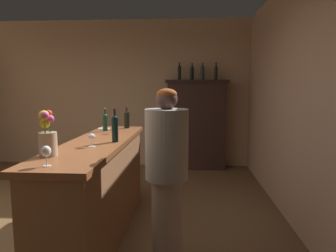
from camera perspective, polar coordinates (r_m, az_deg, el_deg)
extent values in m
plane|color=brown|center=(3.57, -22.24, -19.10)|extent=(8.21, 8.21, 0.00)
cube|color=tan|center=(6.25, -9.76, 5.94)|extent=(5.38, 0.12, 2.85)
cube|color=tan|center=(3.10, 27.03, 4.10)|extent=(0.12, 6.44, 2.85)
cube|color=#8F5E3B|center=(3.31, -12.74, -11.82)|extent=(0.50, 2.24, 0.96)
cube|color=brown|center=(3.18, -12.99, -3.18)|extent=(0.57, 2.33, 0.05)
cube|color=#311F1A|center=(5.84, 5.34, 0.24)|extent=(1.09, 0.31, 1.69)
cube|color=black|center=(5.80, 5.44, 8.25)|extent=(1.17, 0.37, 0.06)
cylinder|color=#153725|center=(3.89, -11.59, 0.45)|extent=(0.06, 0.06, 0.18)
sphere|color=#153725|center=(3.88, -11.63, 1.79)|extent=(0.06, 0.06, 0.06)
cylinder|color=#153725|center=(3.87, -11.64, 2.44)|extent=(0.02, 0.02, 0.09)
cylinder|color=gold|center=(3.87, -11.66, 3.21)|extent=(0.02, 0.02, 0.02)
cylinder|color=black|center=(4.10, -7.68, 0.96)|extent=(0.07, 0.07, 0.19)
sphere|color=black|center=(4.09, -7.70, 2.31)|extent=(0.07, 0.07, 0.07)
cylinder|color=black|center=(4.09, -7.71, 2.85)|extent=(0.02, 0.02, 0.08)
cylinder|color=#AB1B29|center=(4.09, -7.72, 3.49)|extent=(0.03, 0.03, 0.02)
cylinder|color=black|center=(3.07, -9.83, -0.80)|extent=(0.06, 0.06, 0.23)
sphere|color=black|center=(3.06, -9.87, 1.35)|extent=(0.06, 0.06, 0.06)
cylinder|color=black|center=(3.05, -9.89, 2.20)|extent=(0.02, 0.02, 0.09)
cylinder|color=red|center=(3.05, -9.91, 3.19)|extent=(0.03, 0.03, 0.02)
cylinder|color=white|center=(3.69, -9.84, -1.26)|extent=(0.06, 0.06, 0.00)
cylinder|color=white|center=(3.68, -9.85, -0.70)|extent=(0.01, 0.01, 0.07)
ellipsoid|color=white|center=(3.68, -9.87, 0.30)|extent=(0.06, 0.06, 0.06)
cylinder|color=white|center=(2.88, -13.93, -3.72)|extent=(0.07, 0.07, 0.00)
cylinder|color=white|center=(2.88, -13.95, -3.08)|extent=(0.01, 0.01, 0.06)
ellipsoid|color=white|center=(2.87, -13.99, -1.92)|extent=(0.06, 0.06, 0.06)
cylinder|color=white|center=(2.28, -21.60, -6.90)|extent=(0.06, 0.06, 0.00)
cylinder|color=white|center=(2.27, -21.64, -6.07)|extent=(0.01, 0.01, 0.06)
ellipsoid|color=white|center=(2.26, -21.72, -4.36)|extent=(0.07, 0.07, 0.08)
cylinder|color=tan|center=(2.58, -21.41, -3.18)|extent=(0.14, 0.14, 0.19)
cylinder|color=#38602D|center=(2.56, -20.97, -0.77)|extent=(0.01, 0.01, 0.18)
sphere|color=#C95082|center=(2.55, -21.06, 1.24)|extent=(0.06, 0.06, 0.06)
cylinder|color=#38602D|center=(2.59, -21.18, -0.25)|extent=(0.01, 0.01, 0.22)
sphere|color=red|center=(2.57, -21.29, 2.20)|extent=(0.05, 0.05, 0.05)
cylinder|color=#38602D|center=(2.60, -21.82, -1.09)|extent=(0.01, 0.01, 0.15)
sphere|color=yellow|center=(2.59, -21.89, 0.50)|extent=(0.08, 0.08, 0.08)
cylinder|color=#38602D|center=(2.56, -21.98, -0.52)|extent=(0.01, 0.01, 0.21)
sphere|color=gold|center=(2.55, -22.09, 1.79)|extent=(0.08, 0.08, 0.08)
cylinder|color=#38602D|center=(2.51, -21.79, -0.60)|extent=(0.01, 0.01, 0.21)
sphere|color=#D5547B|center=(2.49, -21.91, 1.83)|extent=(0.06, 0.06, 0.06)
cylinder|color=white|center=(4.08, -11.86, -0.46)|extent=(0.16, 0.16, 0.01)
cylinder|color=black|center=(5.81, 2.13, 9.73)|extent=(0.06, 0.06, 0.23)
sphere|color=black|center=(5.81, 2.14, 10.89)|extent=(0.06, 0.06, 0.06)
cylinder|color=black|center=(5.82, 2.14, 11.24)|extent=(0.02, 0.02, 0.07)
cylinder|color=red|center=(5.82, 2.14, 11.67)|extent=(0.03, 0.03, 0.02)
cylinder|color=black|center=(5.81, 4.48, 9.65)|extent=(0.07, 0.07, 0.22)
sphere|color=black|center=(5.81, 4.49, 10.73)|extent=(0.07, 0.07, 0.07)
cylinder|color=black|center=(5.81, 4.49, 11.18)|extent=(0.02, 0.02, 0.09)
cylinder|color=gold|center=(5.82, 4.50, 11.70)|extent=(0.03, 0.03, 0.02)
cylinder|color=#232A32|center=(5.81, 6.44, 9.65)|extent=(0.07, 0.07, 0.23)
sphere|color=#232A32|center=(5.82, 6.45, 10.77)|extent=(0.07, 0.07, 0.07)
cylinder|color=#232A32|center=(5.82, 6.46, 11.12)|extent=(0.03, 0.03, 0.07)
cylinder|color=#B1181D|center=(5.82, 6.46, 11.55)|extent=(0.03, 0.03, 0.02)
cylinder|color=black|center=(5.83, 8.90, 9.54)|extent=(0.06, 0.06, 0.21)
sphere|color=black|center=(5.83, 8.92, 10.59)|extent=(0.06, 0.06, 0.06)
cylinder|color=black|center=(5.83, 8.93, 11.03)|extent=(0.03, 0.03, 0.09)
cylinder|color=#A81C19|center=(5.84, 8.94, 11.56)|extent=(0.03, 0.03, 0.02)
cylinder|color=#B69F91|center=(2.78, -0.23, -17.42)|extent=(0.26, 0.26, 0.78)
cylinder|color=#A09C8F|center=(2.57, -0.24, -3.40)|extent=(0.36, 0.36, 0.59)
sphere|color=brown|center=(2.53, -0.25, 4.98)|extent=(0.18, 0.18, 0.18)
ellipsoid|color=#A0501F|center=(2.53, -0.25, 5.90)|extent=(0.17, 0.17, 0.10)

